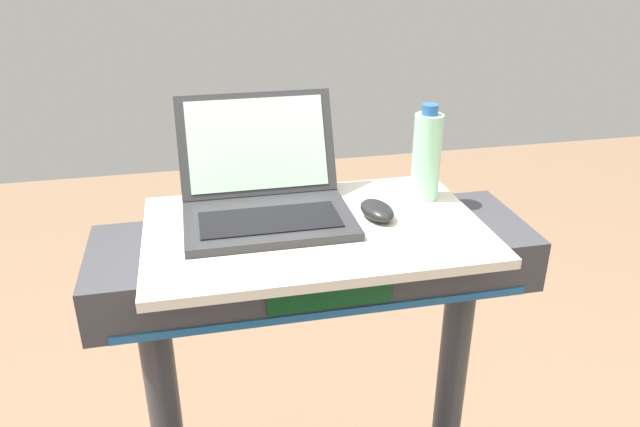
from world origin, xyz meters
TOP-DOWN VIEW (x-y plane):
  - desk_board at (0.00, 0.70)m, footprint 0.68×0.43m
  - laptop at (-0.09, 0.78)m, footprint 0.34×0.32m
  - computer_mouse at (0.13, 0.71)m, footprint 0.08×0.11m
  - water_bottle at (0.27, 0.79)m, footprint 0.06×0.06m

SIDE VIEW (x-z plane):
  - desk_board at x=0.00m, z-range 1.06..1.08m
  - computer_mouse at x=0.13m, z-range 1.08..1.12m
  - laptop at x=-0.09m, z-range 1.02..1.24m
  - water_bottle at x=0.27m, z-range 1.08..1.29m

